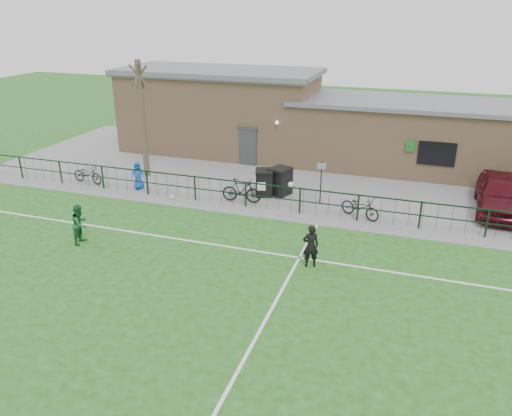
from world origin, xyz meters
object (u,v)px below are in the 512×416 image
(spectator_child, at_px, (138,175))
(car_maroon, at_px, (501,194))
(bicycle_c, at_px, (88,174))
(bicycle_e, at_px, (360,207))
(sign_post, at_px, (321,182))
(bare_tree, at_px, (143,120))
(wheelie_bin_right, at_px, (280,182))
(ball_ground, at_px, (172,197))
(bicycle_d, at_px, (241,191))
(outfield_player, at_px, (80,224))
(wheelie_bin_left, at_px, (264,183))

(spectator_child, bearing_deg, car_maroon, -14.30)
(bicycle_c, distance_m, bicycle_e, 13.78)
(sign_post, distance_m, bicycle_e, 2.35)
(bare_tree, height_order, wheelie_bin_right, bare_tree)
(bicycle_e, distance_m, ball_ground, 8.70)
(car_maroon, height_order, spectator_child, car_maroon)
(wheelie_bin_right, height_order, bicycle_e, wheelie_bin_right)
(car_maroon, height_order, bicycle_e, car_maroon)
(bicycle_d, bearing_deg, car_maroon, -80.36)
(bare_tree, relative_size, wheelie_bin_right, 4.84)
(bicycle_d, height_order, outfield_player, outfield_player)
(spectator_child, xyz_separation_m, outfield_player, (1.08, -5.95, 0.06))
(sign_post, xyz_separation_m, ball_ground, (-6.69, -1.76, -0.92))
(wheelie_bin_left, xyz_separation_m, outfield_player, (-5.08, -7.10, 0.16))
(bicycle_d, xyz_separation_m, spectator_child, (-5.44, 0.05, 0.13))
(bicycle_c, height_order, spectator_child, spectator_child)
(bicycle_c, distance_m, outfield_player, 7.12)
(bicycle_e, bearing_deg, sign_post, 84.09)
(bicycle_d, xyz_separation_m, bicycle_e, (5.43, -0.09, -0.07))
(wheelie_bin_left, height_order, bicycle_c, wheelie_bin_left)
(sign_post, xyz_separation_m, bicycle_d, (-3.46, -1.08, -0.44))
(bicycle_c, relative_size, ball_ground, 8.64)
(sign_post, xyz_separation_m, bicycle_c, (-11.81, -1.09, -0.53))
(sign_post, height_order, outfield_player, sign_post)
(sign_post, bearing_deg, spectator_child, -173.38)
(bicycle_c, bearing_deg, bare_tree, -40.04)
(car_maroon, relative_size, outfield_player, 3.13)
(bare_tree, bearing_deg, bicycle_c, -137.51)
(wheelie_bin_right, bearing_deg, sign_post, 7.04)
(wheelie_bin_right, bearing_deg, bicycle_c, -151.36)
(sign_post, height_order, spectator_child, sign_post)
(bicycle_d, bearing_deg, bicycle_c, 86.70)
(bicycle_c, bearing_deg, spectator_child, -81.40)
(car_maroon, distance_m, bicycle_d, 11.42)
(bicycle_c, relative_size, outfield_player, 1.16)
(bare_tree, relative_size, sign_post, 3.00)
(wheelie_bin_left, xyz_separation_m, sign_post, (2.74, -0.12, 0.41))
(bicycle_e, xyz_separation_m, outfield_player, (-9.79, -5.80, 0.27))
(outfield_player, bearing_deg, bicycle_c, 28.59)
(wheelie_bin_left, relative_size, spectator_child, 0.85)
(sign_post, bearing_deg, car_maroon, 10.95)
(bicycle_d, bearing_deg, sign_post, -75.97)
(car_maroon, distance_m, ball_ground, 14.74)
(bicycle_e, bearing_deg, bicycle_c, 114.57)
(bare_tree, height_order, wheelie_bin_left, bare_tree)
(bare_tree, bearing_deg, car_maroon, 1.78)
(bicycle_e, bearing_deg, ball_ground, 118.79)
(bare_tree, bearing_deg, wheelie_bin_left, -6.92)
(ball_ground, bearing_deg, wheelie_bin_right, 25.48)
(wheelie_bin_left, relative_size, wheelie_bin_right, 0.95)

